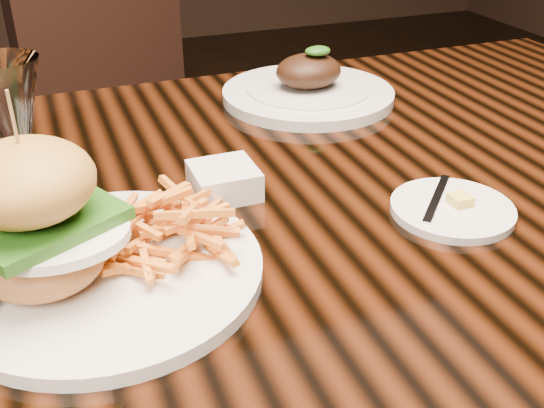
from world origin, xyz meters
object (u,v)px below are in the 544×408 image
object	(u,v)px
chair_far	(136,109)
wine_glass	(10,109)
burger_plate	(89,237)
far_dish	(308,90)
dining_table	(260,238)

from	to	relation	value
chair_far	wine_glass	bearing A→B (deg)	-129.47
burger_plate	chair_far	xyz separation A→B (m)	(0.21, 1.01, -0.26)
burger_plate	far_dish	xyz separation A→B (m)	(0.40, 0.40, -0.03)
dining_table	wine_glass	size ratio (longest dim) A/B	8.11
wine_glass	chair_far	distance (m)	1.00
burger_plate	wine_glass	distance (m)	0.16
wine_glass	burger_plate	bearing A→B (deg)	-67.05
dining_table	far_dish	size ratio (longest dim) A/B	5.56
far_dish	wine_glass	bearing A→B (deg)	-148.54
burger_plate	chair_far	bearing A→B (deg)	62.96
burger_plate	far_dish	size ratio (longest dim) A/B	1.07
far_dish	burger_plate	bearing A→B (deg)	-135.58
dining_table	chair_far	bearing A→B (deg)	90.88
burger_plate	wine_glass	world-z (taller)	burger_plate
far_dish	dining_table	bearing A→B (deg)	-124.86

